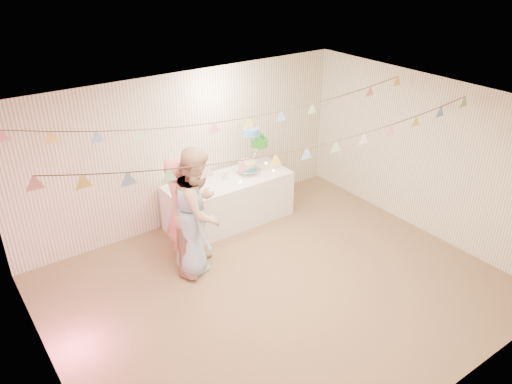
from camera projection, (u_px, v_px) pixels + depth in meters
floor at (277, 289)px, 7.08m from camera, size 6.00×6.00×0.00m
ceiling at (282, 112)px, 5.90m from camera, size 6.00×6.00×0.00m
back_wall at (187, 149)px, 8.30m from camera, size 6.00×6.00×0.00m
front_wall at (443, 313)px, 4.68m from camera, size 6.00×6.00×0.00m
left_wall at (41, 294)px, 4.93m from camera, size 5.00×5.00×0.00m
right_wall at (426, 156)px, 8.05m from camera, size 5.00×5.00×0.00m
table at (229, 201)px, 8.58m from camera, size 2.17×0.87×0.81m
cake_stand at (253, 152)px, 8.56m from camera, size 0.74×0.44×0.83m
cake_bottom at (248, 173)px, 8.59m from camera, size 0.31×0.31×0.15m
cake_middle at (259, 151)px, 8.75m from camera, size 0.27×0.27×0.22m
cake_top_tier at (251, 142)px, 8.41m from camera, size 0.25×0.25×0.19m
platter at (199, 193)px, 8.07m from camera, size 0.37×0.37×0.02m
posy at (226, 178)px, 8.42m from camera, size 0.13×0.13×0.15m
person_adult_a at (180, 211)px, 7.35m from camera, size 0.53×0.70×1.70m
person_adult_b at (199, 210)px, 7.15m from camera, size 1.18×1.14×1.92m
person_child at (191, 229)px, 7.16m from camera, size 0.52×0.74×1.42m
bunting_back at (231, 110)px, 6.81m from camera, size 5.60×1.10×0.40m
bunting_front at (292, 140)px, 5.88m from camera, size 5.60×0.90×0.36m
tealight_0 at (191, 194)px, 7.87m from camera, size 0.04×0.04×0.03m
tealight_1 at (205, 180)px, 8.34m from camera, size 0.04×0.04×0.03m
tealight_2 at (241, 182)px, 8.29m from camera, size 0.04×0.04×0.03m
tealight_3 at (238, 169)px, 8.73m from camera, size 0.04×0.04×0.03m
tealight_4 at (274, 170)px, 8.69m from camera, size 0.04×0.04×0.03m
tealight_5 at (266, 163)px, 8.97m from camera, size 0.04×0.04×0.03m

